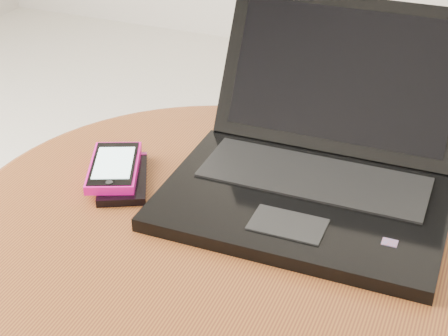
% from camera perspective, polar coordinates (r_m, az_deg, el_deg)
% --- Properties ---
extents(table, '(0.70, 0.70, 0.56)m').
position_cam_1_polar(table, '(1.00, -0.94, -9.62)').
color(table, '#5C2210').
rests_on(table, ground).
extents(laptop, '(0.38, 0.38, 0.22)m').
position_cam_1_polar(laptop, '(0.97, 7.48, 0.38)').
color(laptop, black).
rests_on(laptop, table).
extents(phone_black, '(0.12, 0.15, 0.01)m').
position_cam_1_polar(phone_black, '(1.00, -8.28, -0.83)').
color(phone_black, black).
rests_on(phone_black, table).
extents(phone_pink, '(0.11, 0.14, 0.02)m').
position_cam_1_polar(phone_pink, '(1.01, -9.00, 0.08)').
color(phone_pink, '#F70D9B').
rests_on(phone_pink, phone_black).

